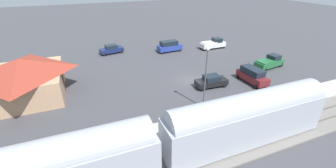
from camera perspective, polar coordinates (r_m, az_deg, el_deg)
ground_plane at (r=33.99m, az=5.88°, el=0.94°), size 200.00×200.00×0.00m
railway_track at (r=24.42m, az=21.55°, el=-12.30°), size 4.80×70.00×0.30m
platform at (r=26.71m, az=15.89°, el=-7.49°), size 3.20×46.00×0.30m
passenger_train at (r=18.10m, az=-2.09°, el=-14.27°), size 2.93×33.15×4.98m
station_building at (r=33.94m, az=-32.85°, el=1.46°), size 10.77×9.60×5.13m
pedestrian_on_platform at (r=30.71m, az=26.37°, el=-2.23°), size 0.36×0.36×1.71m
pedestrian_waiting_far at (r=30.20m, az=25.74°, el=-2.57°), size 0.36×0.36×1.71m
pickup_white at (r=49.00m, az=11.43°, el=10.02°), size 2.13×5.46×2.14m
suv_blue at (r=46.07m, az=0.35°, el=9.64°), size 2.24×5.00×2.22m
suv_maroon at (r=34.98m, az=20.67°, el=2.12°), size 4.96×2.52×2.22m
pickup_green at (r=41.68m, az=24.44°, el=5.13°), size 2.75×5.63×2.14m
sedan_navy at (r=46.35m, az=-14.19°, el=8.58°), size 2.61×4.76×1.74m
sedan_black at (r=32.14m, az=10.98°, el=0.72°), size 2.10×4.60×1.74m
light_pole_near_platform at (r=25.39m, az=9.65°, el=3.30°), size 0.44×0.44×7.57m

